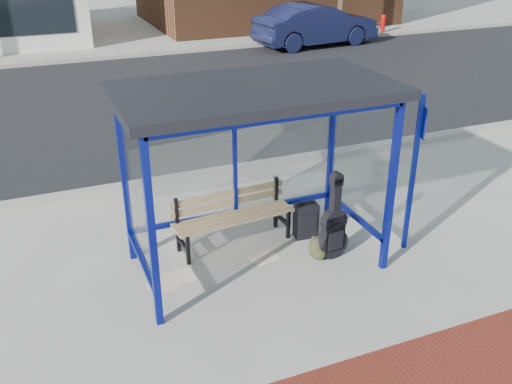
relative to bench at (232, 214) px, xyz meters
name	(u,v)px	position (x,y,z in m)	size (l,w,h in m)	color
ground	(256,262)	(0.11, -0.61, -0.46)	(120.00, 120.00, 0.00)	#B2ADA0
curb_near	(193,176)	(0.11, 2.29, -0.40)	(60.00, 0.25, 0.12)	gray
street_asphalt	(134,102)	(0.11, 7.39, -0.46)	(60.00, 10.00, 0.00)	black
curb_far	(102,58)	(0.11, 12.49, -0.40)	(60.00, 0.25, 0.12)	gray
far_sidewalk	(94,48)	(0.11, 14.39, -0.46)	(60.00, 4.00, 0.01)	#B2ADA0
bus_shelter	(254,113)	(0.11, -0.54, 1.61)	(3.30, 1.80, 2.42)	navy
bench	(232,214)	(0.00, 0.00, 0.00)	(1.74, 0.55, 0.81)	black
guitar_bag	(333,229)	(1.11, -0.88, -0.03)	(0.44, 0.17, 1.19)	black
suitcase	(306,221)	(1.03, -0.25, -0.20)	(0.34, 0.24, 0.57)	black
backpack	(318,249)	(0.92, -0.85, -0.31)	(0.30, 0.28, 0.32)	#2C2E19
sign_post	(415,165)	(2.18, -1.03, 0.78)	(0.15, 0.26, 2.21)	navy
newspaper_a	(165,285)	(-1.16, -0.66, -0.46)	(0.39, 0.31, 0.01)	white
newspaper_b	(179,277)	(-0.94, -0.56, -0.46)	(0.41, 0.32, 0.01)	white
newspaper_c	(265,257)	(0.27, -0.55, -0.46)	(0.37, 0.29, 0.01)	white
parked_car	(316,25)	(7.55, 11.84, 0.28)	(1.56, 4.48, 1.48)	#171B40
fire_hydrant	(383,23)	(11.30, 13.14, -0.08)	(0.32, 0.21, 0.70)	#B20D0C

